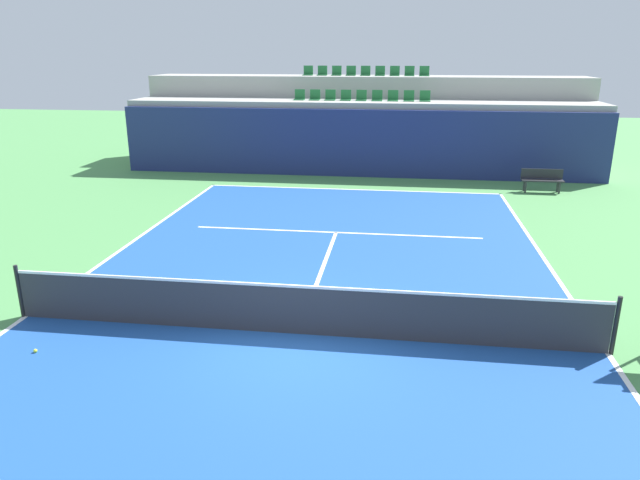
% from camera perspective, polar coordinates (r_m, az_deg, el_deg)
% --- Properties ---
extents(ground_plane, '(80.00, 80.00, 0.00)m').
position_cam_1_polar(ground_plane, '(10.96, -2.17, -9.17)').
color(ground_plane, '#4C8C4C').
extents(court_surface, '(11.00, 24.00, 0.01)m').
position_cam_1_polar(court_surface, '(10.96, -2.17, -9.14)').
color(court_surface, '#1E4C99').
rests_on(court_surface, ground_plane).
extents(baseline_far, '(11.00, 0.10, 0.00)m').
position_cam_1_polar(baseline_far, '(22.19, 3.17, 4.94)').
color(baseline_far, white).
rests_on(baseline_far, court_surface).
extents(sideline_left, '(0.10, 24.00, 0.00)m').
position_cam_1_polar(sideline_left, '(12.99, -26.76, -6.66)').
color(sideline_left, white).
rests_on(sideline_left, court_surface).
extents(sideline_right, '(0.10, 24.00, 0.00)m').
position_cam_1_polar(sideline_right, '(11.44, 26.28, -9.89)').
color(sideline_right, white).
rests_on(sideline_right, court_surface).
extents(service_line_far, '(8.26, 0.10, 0.00)m').
position_cam_1_polar(service_line_far, '(16.85, 1.58, 0.74)').
color(service_line_far, white).
rests_on(service_line_far, court_surface).
extents(centre_service_line, '(0.10, 6.40, 0.00)m').
position_cam_1_polar(centre_service_line, '(13.85, 0.11, -3.14)').
color(centre_service_line, white).
rests_on(centre_service_line, court_surface).
extents(back_wall, '(19.92, 0.30, 2.75)m').
position_cam_1_polar(back_wall, '(24.44, 3.73, 9.39)').
color(back_wall, navy).
rests_on(back_wall, ground_plane).
extents(stands_tier_lower, '(19.92, 2.40, 2.99)m').
position_cam_1_polar(stands_tier_lower, '(25.75, 3.96, 10.09)').
color(stands_tier_lower, '#9E9E99').
rests_on(stands_tier_lower, ground_plane).
extents(stands_tier_upper, '(19.92, 2.40, 3.92)m').
position_cam_1_polar(stands_tier_upper, '(28.07, 4.34, 11.69)').
color(stands_tier_upper, '#9E9E99').
rests_on(stands_tier_upper, ground_plane).
extents(seating_row_lower, '(5.80, 0.44, 0.44)m').
position_cam_1_polar(seating_row_lower, '(25.68, 4.06, 13.71)').
color(seating_row_lower, '#1E6633').
rests_on(seating_row_lower, stands_tier_lower).
extents(seating_row_upper, '(5.80, 0.44, 0.44)m').
position_cam_1_polar(seating_row_upper, '(28.02, 4.46, 15.95)').
color(seating_row_upper, '#1E6633').
rests_on(seating_row_upper, stands_tier_upper).
extents(tennis_net, '(11.08, 0.08, 1.07)m').
position_cam_1_polar(tennis_net, '(10.74, -2.20, -6.75)').
color(tennis_net, black).
rests_on(tennis_net, court_surface).
extents(player_bench, '(1.50, 0.40, 0.85)m').
position_cam_1_polar(player_bench, '(23.21, 20.86, 5.62)').
color(player_bench, '#232328').
rests_on(player_bench, ground_plane).
extents(tennis_ball_0, '(0.07, 0.07, 0.07)m').
position_cam_1_polar(tennis_ball_0, '(11.43, -26.03, -9.69)').
color(tennis_ball_0, '#CCE033').
rests_on(tennis_ball_0, court_surface).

